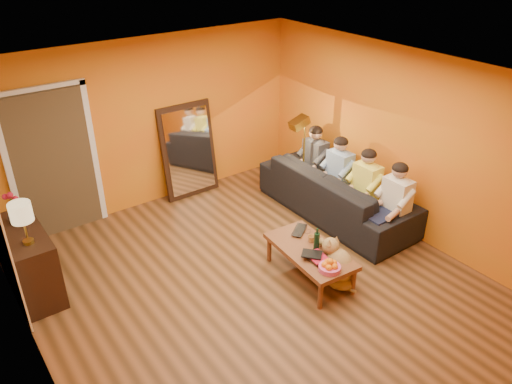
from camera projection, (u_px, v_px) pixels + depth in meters
room_shell at (238, 182)px, 5.87m from camera, size 5.00×5.50×2.60m
doorway_recess at (51, 162)px, 6.97m from camera, size 1.06×0.30×2.10m
door_jamb_left at (10, 175)px, 6.59m from camera, size 0.08×0.06×2.20m
door_jamb_right at (94, 155)px, 7.18m from camera, size 0.08×0.06×2.20m
door_header at (38, 89)px, 6.37m from camera, size 1.22×0.06×0.08m
mirror_frame at (188, 150)px, 8.02m from camera, size 0.92×0.27×1.51m
mirror_glass at (190, 151)px, 7.99m from camera, size 0.78×0.21×1.35m
sideboard at (30, 261)px, 5.97m from camera, size 0.44×1.18×0.85m
table_lamp at (24, 224)px, 5.44m from camera, size 0.24×0.24×0.51m
sofa at (336, 193)px, 7.58m from camera, size 2.58×1.01×0.75m
coffee_table at (309, 263)px, 6.30m from camera, size 0.72×1.27×0.42m
floor_lamp at (303, 161)px, 7.76m from camera, size 0.31×0.25×1.44m
dog at (339, 263)px, 6.11m from camera, size 0.49×0.63×0.65m
person_far_left at (396, 203)px, 6.82m from camera, size 0.70×0.44×1.22m
person_mid_left at (366, 188)px, 7.21m from camera, size 0.70×0.44×1.22m
person_mid_right at (339, 174)px, 7.60m from camera, size 0.70×0.44×1.22m
person_far_right at (315, 162)px, 7.99m from camera, size 0.70×0.44×1.22m
fruit_bowl at (330, 265)px, 5.79m from camera, size 0.26×0.26×0.16m
wine_bottle at (317, 239)px, 6.11m from camera, size 0.07×0.07×0.31m
tumbler at (311, 239)px, 6.32m from camera, size 0.11×0.11×0.09m
laptop at (303, 231)px, 6.53m from camera, size 0.40×0.37×0.03m
book_lower at (310, 261)px, 5.96m from camera, size 0.22×0.28×0.03m
book_mid at (310, 259)px, 5.96m from camera, size 0.24×0.30×0.02m
book_upper at (311, 259)px, 5.93m from camera, size 0.29×0.30×0.02m
vase at (15, 215)px, 5.90m from camera, size 0.18×0.18×0.19m
flowers at (10, 198)px, 5.79m from camera, size 0.17×0.17×0.42m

